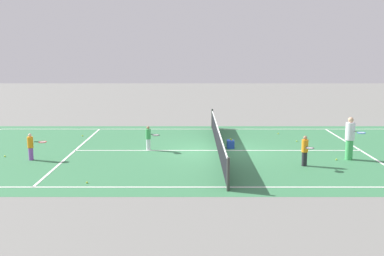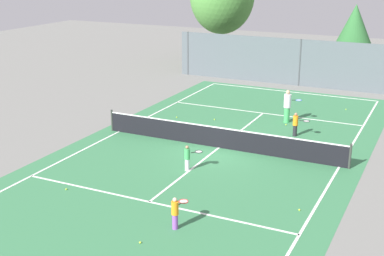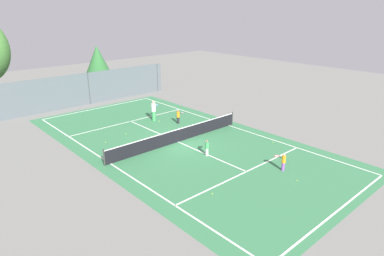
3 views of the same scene
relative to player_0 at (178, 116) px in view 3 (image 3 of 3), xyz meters
The scene contains 17 objects.
ground_plane 4.26m from the player_0, 130.29° to the right, with size 80.00×80.00×0.00m, color slate.
court_surface 4.26m from the player_0, 130.29° to the right, with size 13.00×25.00×0.01m.
tennis_net 4.22m from the player_0, 130.29° to the right, with size 11.90×0.10×1.10m.
perimeter_fence 11.16m from the player_0, 104.20° to the left, with size 18.00×0.12×3.20m.
tree_0 14.45m from the player_0, 89.42° to the left, with size 2.78×2.78×5.38m.
player_0 is the anchor object (origin of this frame).
player_1 6.90m from the player_0, 113.96° to the right, with size 0.70×0.73×1.09m.
player_2 2.35m from the player_0, 116.74° to the left, with size 0.94×0.67×1.76m.
player_3 10.98m from the player_0, 95.07° to the right, with size 0.36×0.81×1.11m.
ball_crate 4.21m from the player_0, 141.52° to the right, with size 0.44×0.33×0.43m.
tennis_ball_0 11.80m from the player_0, 121.16° to the right, with size 0.07×0.07×0.07m, color #CCE533.
tennis_ball_1 12.38m from the player_0, 97.01° to the right, with size 0.07×0.07×0.07m, color #CCE533.
tennis_ball_2 6.13m from the player_0, 77.11° to the left, with size 0.07×0.07×0.07m, color #CCE533.
tennis_ball_3 1.88m from the player_0, 121.02° to the left, with size 0.07×0.07×0.07m, color #CCE533.
tennis_ball_4 8.29m from the player_0, 73.68° to the right, with size 0.07×0.07×0.07m, color #CCE533.
tennis_ball_5 6.75m from the player_0, behind, with size 0.07×0.07×0.07m, color #CCE533.
tennis_ball_6 4.78m from the player_0, behind, with size 0.07×0.07×0.07m, color #CCE533.
Camera 3 is at (-14.54, -17.72, 9.21)m, focal length 31.63 mm.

